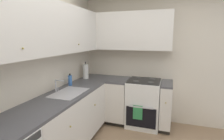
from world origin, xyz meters
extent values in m
cube|color=beige|center=(0.00, 1.48, 1.26)|extent=(3.83, 0.05, 2.53)
cube|color=beige|center=(1.89, 0.00, 1.26)|extent=(0.05, 3.02, 2.53)
cube|color=silver|center=(0.41, 1.16, 0.48)|extent=(1.71, 0.60, 0.78)
sphere|color=tan|center=(0.03, 0.85, 0.62)|extent=(0.02, 0.02, 0.02)
sphere|color=tan|center=(0.79, 0.85, 0.62)|extent=(0.02, 0.02, 0.02)
cube|color=#4C4C51|center=(0.41, 1.16, 0.89)|extent=(2.92, 0.60, 0.03)
cube|color=silver|center=(1.57, 0.67, 0.48)|extent=(0.60, 0.39, 0.78)
cube|color=black|center=(1.60, 0.67, 0.04)|extent=(0.54, 0.39, 0.09)
cube|color=silver|center=(1.57, -0.27, 0.48)|extent=(0.60, 0.20, 0.78)
cube|color=black|center=(1.60, -0.27, 0.04)|extent=(0.54, 0.20, 0.09)
sphere|color=tan|center=(1.25, -0.27, 0.62)|extent=(0.02, 0.02, 0.02)
cube|color=#4C4C51|center=(1.57, 0.67, 0.89)|extent=(0.60, 0.39, 0.03)
cube|color=#4C4C51|center=(1.57, -0.27, 0.89)|extent=(0.60, 0.20, 0.03)
cube|color=white|center=(1.59, 0.15, 0.45)|extent=(0.64, 0.62, 0.90)
cube|color=black|center=(1.26, 0.15, 0.29)|extent=(0.02, 0.55, 0.38)
cube|color=silver|center=(1.24, 0.15, 0.50)|extent=(0.02, 0.43, 0.02)
cube|color=black|center=(1.59, 0.15, 0.91)|extent=(0.59, 0.60, 0.01)
cube|color=white|center=(1.89, 0.15, 0.98)|extent=(0.03, 0.60, 0.15)
cylinder|color=#4C4C4C|center=(1.45, 0.02, 0.92)|extent=(0.11, 0.11, 0.01)
cylinder|color=#4C4C4C|center=(1.45, 0.29, 0.92)|extent=(0.11, 0.11, 0.01)
cylinder|color=#4C4C4C|center=(1.73, 0.02, 0.92)|extent=(0.11, 0.11, 0.01)
cylinder|color=#4C4C4C|center=(1.73, 0.29, 0.92)|extent=(0.11, 0.11, 0.01)
cube|color=#338C4C|center=(1.24, 0.21, 0.39)|extent=(0.02, 0.17, 0.26)
cube|color=silver|center=(0.25, 1.30, 1.85)|extent=(2.60, 0.32, 0.72)
sphere|color=tan|center=(-0.32, 1.13, 1.62)|extent=(0.02, 0.02, 0.02)
sphere|color=tan|center=(0.82, 1.13, 1.62)|extent=(0.02, 0.02, 0.02)
cube|color=silver|center=(1.71, 0.57, 1.85)|extent=(0.32, 1.78, 0.72)
cube|color=#B7B7BC|center=(0.47, 1.13, 0.91)|extent=(0.60, 0.40, 0.01)
cube|color=gray|center=(0.47, 1.13, 0.86)|extent=(0.55, 0.36, 0.09)
cube|color=#99999E|center=(0.47, 1.13, 0.87)|extent=(0.02, 0.35, 0.06)
cylinder|color=silver|center=(0.47, 1.36, 1.00)|extent=(0.02, 0.02, 0.19)
cylinder|color=silver|center=(0.47, 1.28, 1.08)|extent=(0.02, 0.15, 0.02)
cylinder|color=silver|center=(0.52, 1.36, 0.93)|extent=(0.02, 0.02, 0.06)
cylinder|color=#3F72BF|center=(0.85, 1.34, 0.99)|extent=(0.07, 0.07, 0.18)
cylinder|color=#262626|center=(0.85, 1.34, 1.10)|extent=(0.03, 0.03, 0.03)
cylinder|color=white|center=(1.40, 1.32, 1.05)|extent=(0.11, 0.11, 0.30)
cylinder|color=#3F3F3F|center=(1.40, 1.32, 1.07)|extent=(0.02, 0.02, 0.36)
camera|label=1|loc=(-1.72, -0.29, 1.72)|focal=27.91mm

